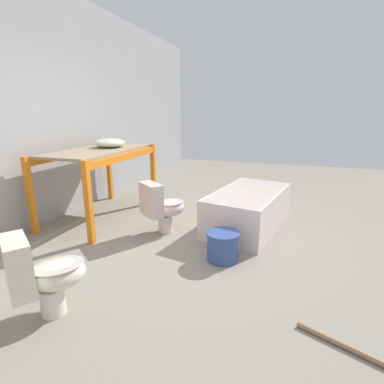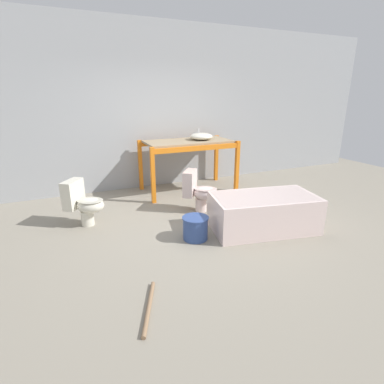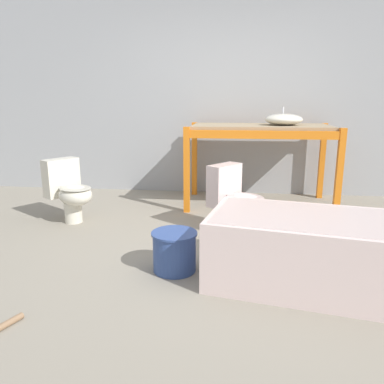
# 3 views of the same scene
# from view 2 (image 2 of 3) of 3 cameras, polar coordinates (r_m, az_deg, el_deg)

# --- Properties ---
(ground_plane) EXTENTS (12.00, 12.00, 0.00)m
(ground_plane) POSITION_cam_2_polar(r_m,az_deg,el_deg) (4.58, 1.24, -5.91)
(ground_plane) COLOR gray
(warehouse_wall_rear) EXTENTS (10.80, 0.08, 3.20)m
(warehouse_wall_rear) POSITION_cam_2_polar(r_m,az_deg,el_deg) (6.25, -7.57, 15.62)
(warehouse_wall_rear) COLOR #9EA0A3
(warehouse_wall_rear) RESTS_ON ground_plane
(shelving_rack) EXTENTS (1.79, 0.94, 1.01)m
(shelving_rack) POSITION_cam_2_polar(r_m,az_deg,el_deg) (5.90, -0.72, 8.40)
(shelving_rack) COLOR orange
(shelving_rack) RESTS_ON ground_plane
(sink_basin) EXTENTS (0.45, 0.45, 0.21)m
(sink_basin) POSITION_cam_2_polar(r_m,az_deg,el_deg) (5.95, 1.77, 10.55)
(sink_basin) COLOR silver
(sink_basin) RESTS_ON shelving_rack
(bathtub_main) EXTENTS (1.58, 1.04, 0.51)m
(bathtub_main) POSITION_cam_2_polar(r_m,az_deg,el_deg) (4.39, 13.49, -3.37)
(bathtub_main) COLOR silver
(bathtub_main) RESTS_ON ground_plane
(toilet_near) EXTENTS (0.64, 0.61, 0.68)m
(toilet_near) POSITION_cam_2_polar(r_m,az_deg,el_deg) (4.92, 1.33, 0.31)
(toilet_near) COLOR silver
(toilet_near) RESTS_ON ground_plane
(toilet_far) EXTENTS (0.65, 0.60, 0.68)m
(toilet_far) POSITION_cam_2_polar(r_m,az_deg,el_deg) (4.67, -19.96, -1.85)
(toilet_far) COLOR silver
(toilet_far) RESTS_ON ground_plane
(bucket_white) EXTENTS (0.36, 0.36, 0.31)m
(bucket_white) POSITION_cam_2_polar(r_m,az_deg,el_deg) (4.04, 0.65, -6.77)
(bucket_white) COLOR #334C8C
(bucket_white) RESTS_ON ground_plane
(loose_pipe) EXTENTS (0.32, 0.69, 0.04)m
(loose_pipe) POSITION_cam_2_polar(r_m,az_deg,el_deg) (2.95, -8.21, -20.90)
(loose_pipe) COLOR #8C6B4C
(loose_pipe) RESTS_ON ground_plane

